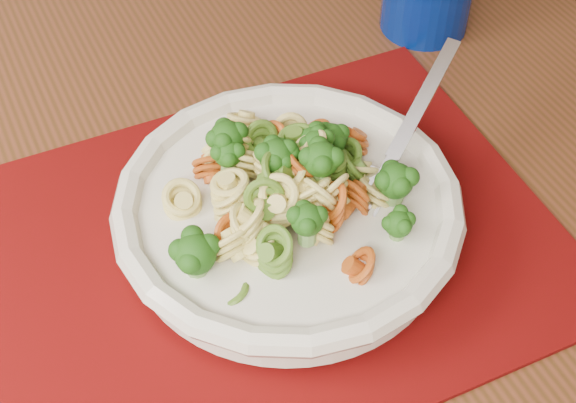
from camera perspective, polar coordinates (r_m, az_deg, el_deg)
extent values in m
cube|color=#5B2C19|center=(0.66, -5.46, -0.24)|extent=(1.79, 1.46, 0.04)
cube|color=#5B2C19|center=(1.48, 15.43, 11.04)|extent=(0.09, 0.09, 0.70)
cube|color=#580307|center=(0.60, -1.46, -3.08)|extent=(0.50, 0.44, 0.00)
cylinder|color=silver|center=(0.60, 0.00, -2.22)|extent=(0.11, 0.11, 0.01)
cylinder|color=silver|center=(0.58, 0.00, -1.06)|extent=(0.23, 0.23, 0.03)
torus|color=silver|center=(0.57, 0.00, -0.11)|extent=(0.25, 0.25, 0.02)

